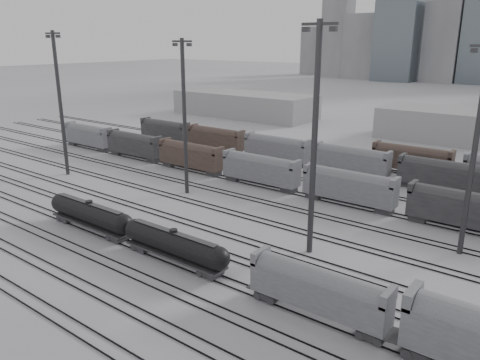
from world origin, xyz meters
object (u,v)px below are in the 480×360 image
Objects in this scene: light_mast_c at (315,136)px; light_mast_a at (60,101)px; tank_car_b at (174,244)px; tank_car_a at (90,214)px; hopper_car_a at (318,288)px.

light_mast_a is at bearing 177.84° from light_mast_c.
light_mast_a is (-43.62, 14.26, 11.98)m from tank_car_b.
light_mast_a reaches higher than tank_car_a.
tank_car_b is 0.59× the size of light_mast_c.
tank_car_a is 35.04m from hopper_car_a.
hopper_car_a is 0.51× the size of light_mast_a.
light_mast_c reaches higher than hopper_car_a.
tank_car_a is at bearing -27.44° from light_mast_a.
tank_car_b is at bearing -18.10° from light_mast_a.
light_mast_a is (-62.50, 14.26, 11.24)m from hopper_car_a.
tank_car_b is 18.90m from hopper_car_a.
hopper_car_a is at bearing -12.85° from light_mast_a.
light_mast_a is 0.98× the size of light_mast_c.
light_mast_a is at bearing 161.90° from tank_car_b.
light_mast_a is (-27.47, 14.26, 11.92)m from tank_car_a.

